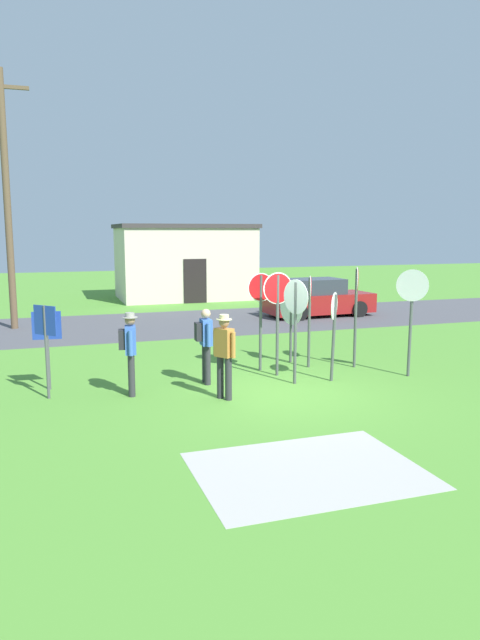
{
  "coord_description": "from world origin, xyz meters",
  "views": [
    {
      "loc": [
        -4.48,
        -10.96,
        3.37
      ],
      "look_at": [
        -0.19,
        1.81,
        1.3
      ],
      "focal_mm": 32.28,
      "sensor_mm": 36.0,
      "label": 1
    }
  ],
  "objects": [
    {
      "name": "street_asphalt",
      "position": [
        0.0,
        9.8,
        0.0
      ],
      "size": [
        60.0,
        6.4,
        0.01
      ],
      "primitive_type": "cube",
      "color": "#4C4C51",
      "rests_on": "ground"
    },
    {
      "name": "stop_sign_tallest",
      "position": [
        1.65,
        1.87,
        1.55
      ],
      "size": [
        0.26,
        0.63,
        2.31
      ],
      "color": "#474C4C",
      "rests_on": "ground"
    },
    {
      "name": "stop_sign_leaning_right",
      "position": [
        3.53,
        0.34,
        1.71
      ],
      "size": [
        0.55,
        0.56,
        2.51
      ],
      "color": "#474C4C",
      "rests_on": "ground"
    },
    {
      "name": "parked_car_on_street",
      "position": [
        5.83,
        9.9,
        0.69
      ],
      "size": [
        4.38,
        2.18,
        1.51
      ],
      "color": "maroon",
      "rests_on": "ground"
    },
    {
      "name": "building_background",
      "position": [
        2.17,
        17.74,
        1.88
      ],
      "size": [
        6.73,
        4.57,
        3.74
      ],
      "color": "beige",
      "rests_on": "ground"
    },
    {
      "name": "info_panel_middle",
      "position": [
        -4.57,
        1.06,
        1.32
      ],
      "size": [
        0.42,
        0.46,
        1.92
      ],
      "color": "#4C4C51",
      "rests_on": "ground"
    },
    {
      "name": "stop_sign_center_cluster",
      "position": [
        0.39,
        1.97,
        1.62
      ],
      "size": [
        0.69,
        0.11,
        2.39
      ],
      "color": "#474C4C",
      "rests_on": "ground"
    },
    {
      "name": "stop_sign_leaning_left",
      "position": [
        0.67,
        0.54,
        1.6
      ],
      "size": [
        0.27,
        0.73,
        2.34
      ],
      "color": "#474C4C",
      "rests_on": "ground"
    },
    {
      "name": "ground_plane",
      "position": [
        0.0,
        0.0,
        0.0
      ],
      "size": [
        80.0,
        80.0,
        0.0
      ],
      "primitive_type": "plane",
      "color": "#518E33"
    },
    {
      "name": "stop_sign_low_front",
      "position": [
        2.74,
        1.52,
        1.69
      ],
      "size": [
        0.3,
        0.6,
        2.52
      ],
      "color": "#474C4C",
      "rests_on": "ground"
    },
    {
      "name": "person_in_teal",
      "position": [
        -1.17,
        -0.11,
        0.98
      ],
      "size": [
        0.38,
        0.5,
        1.74
      ],
      "color": "#2D2D33",
      "rests_on": "ground"
    },
    {
      "name": "info_panel_leftmost",
      "position": [
        -4.55,
        1.77,
        1.17
      ],
      "size": [
        0.6,
        0.08,
        1.7
      ],
      "color": "#4C4C51",
      "rests_on": "ground"
    },
    {
      "name": "stop_sign_far_back",
      "position": [
        1.45,
        2.56,
        1.27
      ],
      "size": [
        0.26,
        0.86,
        1.88
      ],
      "color": "#474C4C",
      "rests_on": "ground"
    },
    {
      "name": "concrete_path",
      "position": [
        -1.08,
        -3.89,
        0.0
      ],
      "size": [
        3.2,
        2.4,
        0.01
      ],
      "primitive_type": "cube",
      "color": "#ADAAA3",
      "rests_on": "ground"
    },
    {
      "name": "person_near_signs",
      "position": [
        -1.23,
        1.17,
        0.98
      ],
      "size": [
        0.36,
        0.57,
        1.69
      ],
      "color": "#2D2D33",
      "rests_on": "ground"
    },
    {
      "name": "stop_sign_rear_right",
      "position": [
        1.59,
        0.48,
        1.36
      ],
      "size": [
        0.43,
        0.5,
        2.04
      ],
      "color": "#474C4C",
      "rests_on": "ground"
    },
    {
      "name": "person_on_left",
      "position": [
        -2.94,
        0.77,
        1.01
      ],
      "size": [
        0.41,
        0.57,
        1.74
      ],
      "color": "#2D2D33",
      "rests_on": "ground"
    },
    {
      "name": "stop_sign_nearest",
      "position": [
        0.58,
        1.35,
        1.67
      ],
      "size": [
        0.74,
        0.08,
        2.45
      ],
      "color": "#474C4C",
      "rests_on": "ground"
    },
    {
      "name": "utility_pole",
      "position": [
        -5.66,
        10.48,
        4.55
      ],
      "size": [
        1.8,
        0.24,
        8.73
      ],
      "color": "brown",
      "rests_on": "ground"
    }
  ]
}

